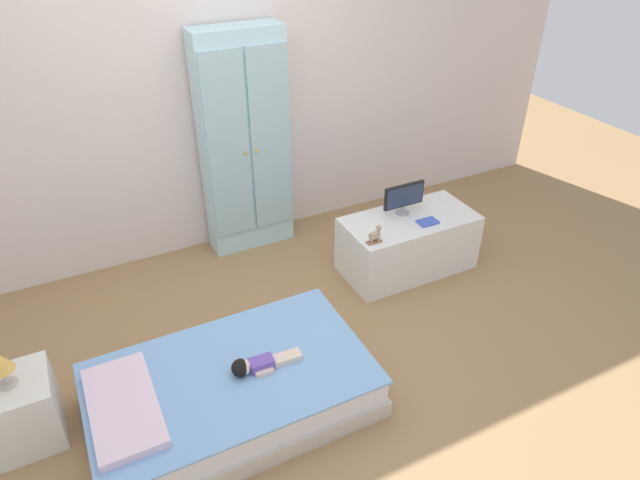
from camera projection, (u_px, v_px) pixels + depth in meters
ground_plane at (299, 363)px, 3.40m from camera, size 10.00×10.00×0.02m
back_wall at (199, 74)px, 3.84m from camera, size 6.40×0.05×2.70m
bed at (232, 390)px, 3.03m from camera, size 1.50×0.90×0.27m
pillow at (123, 406)px, 2.73m from camera, size 0.32×0.64×0.05m
doll at (254, 365)px, 2.95m from camera, size 0.39×0.14×0.10m
nightstand at (20, 411)px, 2.83m from camera, size 0.36×0.36×0.39m
wardrobe at (245, 145)px, 4.08m from camera, size 0.64×0.27×1.68m
tv_stand at (408, 243)px, 4.11m from camera, size 0.97×0.49×0.43m
tv_monitor at (404, 197)px, 3.97m from camera, size 0.32×0.10×0.23m
rocking_horse_toy at (376, 234)px, 3.69m from camera, size 0.11×0.04×0.13m
book_blue at (428, 222)px, 3.93m from camera, size 0.14×0.10×0.01m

